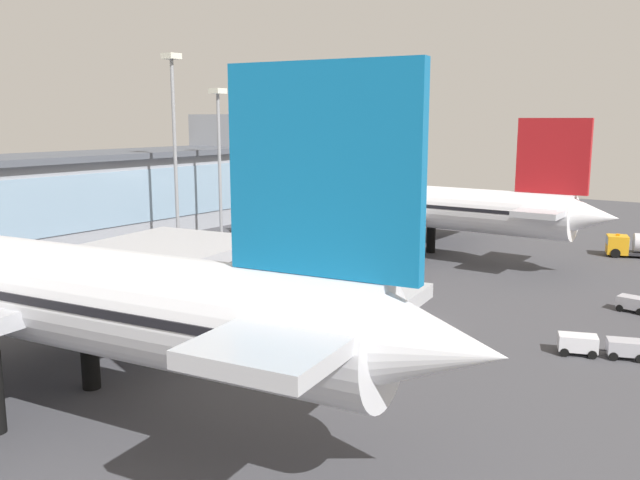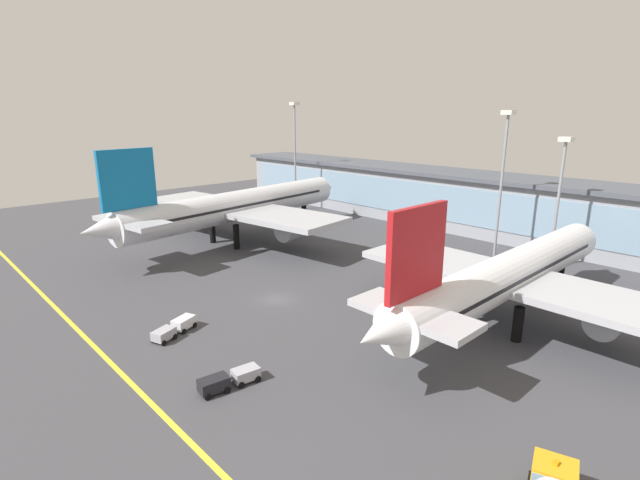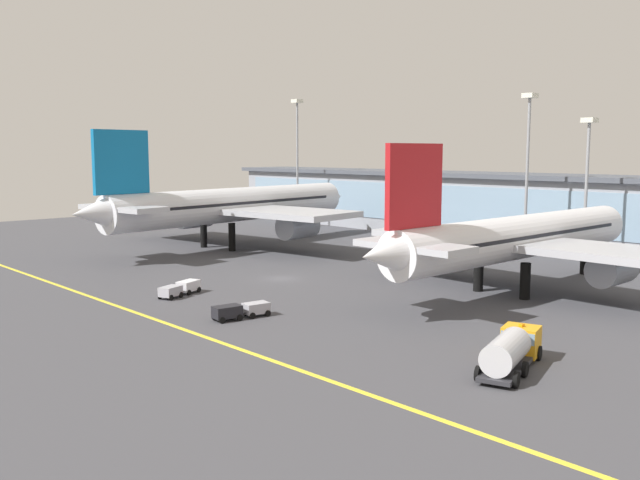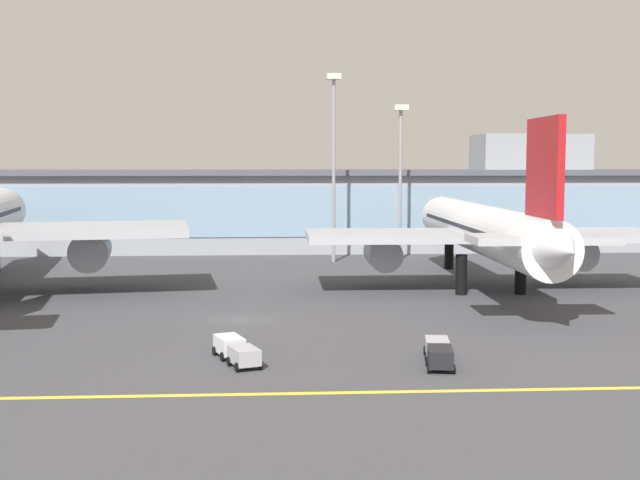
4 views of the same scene
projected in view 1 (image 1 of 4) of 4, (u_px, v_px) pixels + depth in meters
The scene contains 6 objects.
ground_plane at pixel (412, 321), 54.87m from camera, with size 193.08×193.08×0.00m, color #424247.
terminal_building at pixel (48, 198), 85.49m from camera, with size 140.92×14.00×17.06m.
airliner_near_right at pixel (399, 205), 81.30m from camera, with size 35.84×50.06×16.43m.
service_truck_far at pixel (599, 345), 46.67m from camera, with size 3.49×5.77×1.40m.
apron_light_mast_centre at pixel (174, 124), 82.63m from camera, with size 1.80×1.80×24.16m.
apron_light_mast_east at pixel (219, 139), 90.61m from camera, with size 1.80×1.80×20.34m.
Camera 1 is at (-47.48, -24.32, 16.34)m, focal length 37.62 mm.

